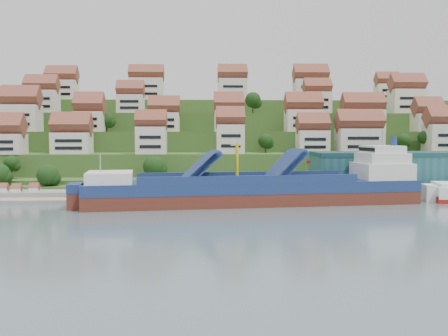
{
  "coord_description": "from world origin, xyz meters",
  "views": [
    {
      "loc": [
        -10.4,
        -121.56,
        17.49
      ],
      "look_at": [
        -3.75,
        14.0,
        8.0
      ],
      "focal_mm": 40.0,
      "sensor_mm": 36.0,
      "label": 1
    }
  ],
  "objects": [
    {
      "name": "beach_huts",
      "position": [
        -60.0,
        10.75,
        2.1
      ],
      "size": [
        14.4,
        3.7,
        2.2
      ],
      "color": "white",
      "rests_on": "pebble_beach"
    },
    {
      "name": "flagpole",
      "position": [
        18.11,
        10.0,
        6.88
      ],
      "size": [
        1.28,
        0.16,
        8.0
      ],
      "color": "gray",
      "rests_on": "quay"
    },
    {
      "name": "hillside_trees",
      "position": [
        -15.61,
        44.79,
        16.4
      ],
      "size": [
        143.09,
        62.85,
        30.75
      ],
      "color": "#1B3D14",
      "rests_on": "ground"
    },
    {
      "name": "pebble_beach",
      "position": [
        -58.0,
        12.0,
        0.5
      ],
      "size": [
        45.0,
        20.0,
        1.0
      ],
      "primitive_type": "cube",
      "color": "gray",
      "rests_on": "ground"
    },
    {
      "name": "cargo_ship",
      "position": [
        5.14,
        -0.1,
        3.42
      ],
      "size": [
        82.54,
        21.73,
        18.15
      ],
      "rotation": [
        0.0,
        0.0,
        0.11
      ],
      "color": "#5A271B",
      "rests_on": "ground"
    },
    {
      "name": "ground",
      "position": [
        0.0,
        0.0,
        0.0
      ],
      "size": [
        300.0,
        300.0,
        0.0
      ],
      "primitive_type": "plane",
      "color": "slate",
      "rests_on": "ground"
    },
    {
      "name": "hillside",
      "position": [
        0.0,
        103.55,
        10.66
      ],
      "size": [
        260.0,
        128.0,
        31.0
      ],
      "color": "#2D4C1E",
      "rests_on": "ground"
    },
    {
      "name": "quay",
      "position": [
        20.0,
        15.0,
        1.1
      ],
      "size": [
        180.0,
        14.0,
        2.2
      ],
      "primitive_type": "cube",
      "color": "gray",
      "rests_on": "ground"
    },
    {
      "name": "hillside_village",
      "position": [
        2.43,
        60.74,
        24.39
      ],
      "size": [
        156.36,
        62.38,
        29.05
      ],
      "color": "beige",
      "rests_on": "ground"
    },
    {
      "name": "warehouse",
      "position": [
        52.0,
        17.0,
        7.2
      ],
      "size": [
        60.0,
        15.0,
        10.0
      ],
      "primitive_type": "cube",
      "color": "#22565C",
      "rests_on": "quay"
    }
  ]
}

